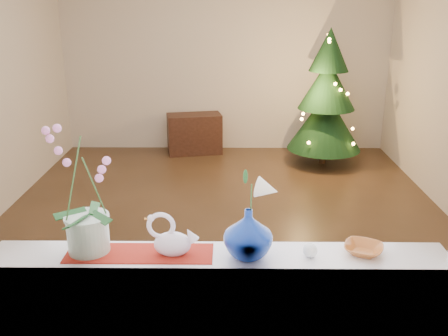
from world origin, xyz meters
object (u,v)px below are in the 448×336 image
at_px(blue_vase, 248,230).
at_px(amber_dish, 363,250).
at_px(orchid_pot, 84,191).
at_px(side_table, 194,134).
at_px(swan, 172,235).
at_px(paperweight, 310,250).
at_px(xmas_tree, 327,98).

height_order(blue_vase, amber_dish, blue_vase).
bearing_deg(orchid_pot, side_table, 87.68).
bearing_deg(amber_dish, swan, -178.67).
xyz_separation_m(orchid_pot, paperweight, (1.05, -0.04, -0.28)).
bearing_deg(xmas_tree, amber_dish, -98.14).
distance_m(amber_dish, xmas_tree, 4.20).
bearing_deg(blue_vase, amber_dish, 3.31).
height_order(orchid_pot, swan, orchid_pot).
distance_m(swan, side_table, 4.69).
distance_m(blue_vase, side_table, 4.74).
relative_size(amber_dish, side_table, 0.21).
bearing_deg(blue_vase, xmas_tree, 74.69).
height_order(paperweight, side_table, paperweight).
distance_m(paperweight, side_table, 4.77).
xyz_separation_m(paperweight, xmas_tree, (0.86, 4.20, -0.08)).
bearing_deg(orchid_pot, xmas_tree, 65.34).
bearing_deg(orchid_pot, swan, -3.57).
xyz_separation_m(swan, blue_vase, (0.36, -0.01, 0.03)).
relative_size(orchid_pot, swan, 2.58).
bearing_deg(paperweight, amber_dish, 7.72).
height_order(orchid_pot, blue_vase, orchid_pot).
bearing_deg(swan, xmas_tree, 85.53).
xyz_separation_m(swan, side_table, (-0.22, 4.63, -0.75)).
bearing_deg(orchid_pot, paperweight, -2.14).
bearing_deg(paperweight, blue_vase, 179.36).
xyz_separation_m(orchid_pot, amber_dish, (1.31, -0.00, -0.29)).
height_order(paperweight, xmas_tree, xmas_tree).
bearing_deg(amber_dish, xmas_tree, 81.86).
distance_m(orchid_pot, paperweight, 1.09).
bearing_deg(swan, blue_vase, 13.57).
xyz_separation_m(blue_vase, side_table, (-0.57, 4.64, -0.78)).
relative_size(orchid_pot, paperweight, 9.29).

